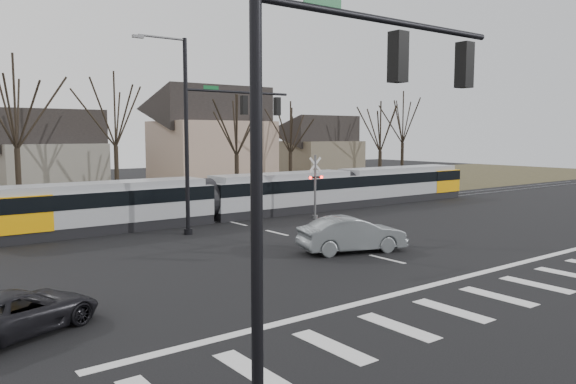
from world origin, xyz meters
TOP-DOWN VIEW (x-y plane):
  - ground at (0.00, 0.00)m, footprint 140.00×140.00m
  - grass_verge at (0.00, 32.00)m, footprint 140.00×28.00m
  - crosswalk at (0.00, -4.00)m, footprint 27.00×2.60m
  - stop_line at (0.00, -1.80)m, footprint 28.00×0.35m
  - lane_dashes at (0.00, 16.00)m, footprint 0.18×30.00m
  - rail_pair at (0.00, 15.80)m, footprint 90.00×1.52m
  - tram at (4.68, 16.00)m, footprint 35.55×2.64m
  - sedan at (-0.13, 4.02)m, footprint 4.48×5.82m
  - suv at (-14.43, 1.72)m, footprint 4.97×5.67m
  - signal_pole_near_left at (-10.41, -6.00)m, footprint 9.28×0.44m
  - signal_pole_far at (-2.41, 12.50)m, footprint 9.28×0.44m
  - rail_crossing_signal at (5.00, 12.79)m, footprint 1.08×0.36m
  - tree_row at (2.00, 26.00)m, footprint 59.20×7.20m
  - house_b at (-5.00, 36.00)m, footprint 8.64×7.56m
  - house_c at (9.00, 33.00)m, footprint 10.80×8.64m
  - house_d at (24.00, 35.00)m, footprint 8.64×7.56m

SIDE VIEW (x-z plane):
  - ground at x=0.00m, z-range 0.00..0.00m
  - grass_verge at x=0.00m, z-range 0.00..0.01m
  - crosswalk at x=0.00m, z-range 0.00..0.01m
  - stop_line at x=0.00m, z-range 0.00..0.01m
  - lane_dashes at x=0.00m, z-range 0.00..0.01m
  - rail_pair at x=0.00m, z-range 0.00..0.06m
  - suv at x=-14.43m, z-range 0.00..1.19m
  - sedan at x=-0.13m, z-range 0.00..1.60m
  - tram at x=4.68m, z-range 0.12..2.82m
  - rail_crossing_signal at x=5.00m, z-range -0.11..3.89m
  - house_b at x=-5.00m, z-range 0.14..7.79m
  - house_d at x=24.00m, z-range 0.14..7.79m
  - tree_row at x=2.00m, z-range 0.00..10.00m
  - house_c at x=9.00m, z-range 0.18..10.28m
  - signal_pole_near_left at x=-10.41m, z-range 0.60..10.80m
  - signal_pole_far at x=-2.41m, z-range 0.60..10.80m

